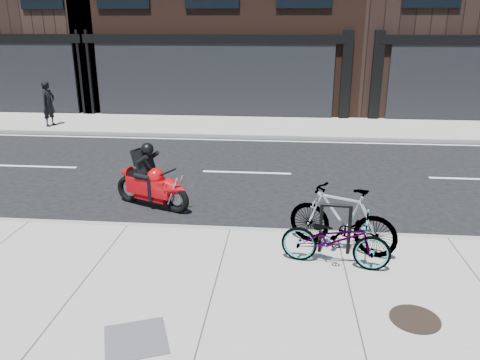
# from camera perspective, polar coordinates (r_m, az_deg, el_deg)

# --- Properties ---
(ground) EXTENTS (120.00, 120.00, 0.00)m
(ground) POSITION_cam_1_polar(r_m,az_deg,el_deg) (10.80, -0.02, -2.30)
(ground) COLOR black
(ground) RESTS_ON ground
(sidewalk_near) EXTENTS (60.00, 6.00, 0.13)m
(sidewalk_near) POSITION_cam_1_polar(r_m,az_deg,el_deg) (6.38, -4.48, -17.86)
(sidewalk_near) COLOR gray
(sidewalk_near) RESTS_ON ground
(sidewalk_far) EXTENTS (60.00, 3.50, 0.13)m
(sidewalk_far) POSITION_cam_1_polar(r_m,az_deg,el_deg) (18.22, 2.30, 6.57)
(sidewalk_far) COLOR gray
(sidewalk_far) RESTS_ON ground
(bike_rack) EXTENTS (0.53, 0.09, 0.89)m
(bike_rack) POSITION_cam_1_polar(r_m,az_deg,el_deg) (8.01, 11.53, -5.32)
(bike_rack) COLOR black
(bike_rack) RESTS_ON sidewalk_near
(bicycle_front) EXTENTS (1.82, 0.93, 0.91)m
(bicycle_front) POSITION_cam_1_polar(r_m,az_deg,el_deg) (7.65, 11.54, -7.06)
(bicycle_front) COLOR gray
(bicycle_front) RESTS_ON sidewalk_near
(bicycle_rear) EXTENTS (1.95, 1.29, 1.14)m
(bicycle_rear) POSITION_cam_1_polar(r_m,az_deg,el_deg) (8.15, 12.33, -4.58)
(bicycle_rear) COLOR gray
(bicycle_rear) RESTS_ON sidewalk_near
(motorcycle) EXTENTS (1.84, 1.06, 1.46)m
(motorcycle) POSITION_cam_1_polar(r_m,az_deg,el_deg) (10.26, -10.42, -0.26)
(motorcycle) COLOR black
(motorcycle) RESTS_ON ground
(pedestrian) EXTENTS (0.53, 0.69, 1.68)m
(pedestrian) POSITION_cam_1_polar(r_m,az_deg,el_deg) (19.24, -22.30, 8.60)
(pedestrian) COLOR black
(pedestrian) RESTS_ON sidewalk_far
(manhole_cover) EXTENTS (0.86, 0.86, 0.02)m
(manhole_cover) POSITION_cam_1_polar(r_m,az_deg,el_deg) (6.85, 20.54, -15.58)
(manhole_cover) COLOR black
(manhole_cover) RESTS_ON sidewalk_near
(utility_grate) EXTENTS (0.97, 0.97, 0.02)m
(utility_grate) POSITION_cam_1_polar(r_m,az_deg,el_deg) (6.24, -12.57, -18.45)
(utility_grate) COLOR #525355
(utility_grate) RESTS_ON sidewalk_near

